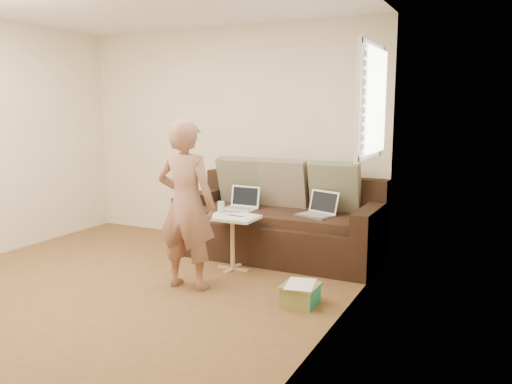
# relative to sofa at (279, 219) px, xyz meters

# --- Properties ---
(floor) EXTENTS (4.50, 4.50, 0.00)m
(floor) POSITION_rel_sofa_xyz_m (-0.90, -1.77, -0.42)
(floor) COLOR brown
(floor) RESTS_ON ground
(wall_back) EXTENTS (4.00, 0.00, 4.00)m
(wall_back) POSITION_rel_sofa_xyz_m (-0.90, 0.48, 0.87)
(wall_back) COLOR beige
(wall_back) RESTS_ON ground
(wall_right) EXTENTS (0.00, 4.50, 4.50)m
(wall_right) POSITION_rel_sofa_xyz_m (1.10, -1.77, 0.87)
(wall_right) COLOR beige
(wall_right) RESTS_ON ground
(window_blinds) EXTENTS (0.12, 0.88, 1.08)m
(window_blinds) POSITION_rel_sofa_xyz_m (1.05, -0.27, 1.28)
(window_blinds) COLOR white
(window_blinds) RESTS_ON wall_right
(sofa) EXTENTS (2.20, 0.95, 0.85)m
(sofa) POSITION_rel_sofa_xyz_m (0.00, 0.00, 0.00)
(sofa) COLOR black
(sofa) RESTS_ON ground
(pillow_left) EXTENTS (0.55, 0.29, 0.57)m
(pillow_left) POSITION_rel_sofa_xyz_m (-0.60, 0.25, 0.37)
(pillow_left) COLOR #616349
(pillow_left) RESTS_ON sofa
(pillow_mid) EXTENTS (0.55, 0.27, 0.57)m
(pillow_mid) POSITION_rel_sofa_xyz_m (-0.05, 0.24, 0.37)
(pillow_mid) COLOR #736252
(pillow_mid) RESTS_ON sofa
(pillow_right) EXTENTS (0.55, 0.28, 0.57)m
(pillow_right) POSITION_rel_sofa_xyz_m (0.55, 0.25, 0.37)
(pillow_right) COLOR #616349
(pillow_right) RESTS_ON sofa
(laptop_silver) EXTENTS (0.43, 0.37, 0.24)m
(laptop_silver) POSITION_rel_sofa_xyz_m (0.45, -0.08, 0.10)
(laptop_silver) COLOR #B7BABC
(laptop_silver) RESTS_ON sofa
(laptop_white) EXTENTS (0.36, 0.26, 0.26)m
(laptop_white) POSITION_rel_sofa_xyz_m (-0.43, -0.13, 0.10)
(laptop_white) COLOR white
(laptop_white) RESTS_ON sofa
(person) EXTENTS (0.60, 0.43, 1.55)m
(person) POSITION_rel_sofa_xyz_m (-0.37, -1.27, 0.35)
(person) COLOR brown
(person) RESTS_ON ground
(side_table) EXTENTS (0.51, 0.36, 0.56)m
(side_table) POSITION_rel_sofa_xyz_m (-0.24, -0.62, -0.14)
(side_table) COLOR silver
(side_table) RESTS_ON ground
(drinking_glass) EXTENTS (0.07, 0.07, 0.12)m
(drinking_glass) POSITION_rel_sofa_xyz_m (-0.43, -0.53, 0.20)
(drinking_glass) COLOR silver
(drinking_glass) RESTS_ON side_table
(scissors) EXTENTS (0.20, 0.15, 0.02)m
(scissors) POSITION_rel_sofa_xyz_m (-0.20, -0.63, 0.14)
(scissors) COLOR silver
(scissors) RESTS_ON side_table
(paper_on_table) EXTENTS (0.25, 0.33, 0.00)m
(paper_on_table) POSITION_rel_sofa_xyz_m (-0.16, -0.58, 0.14)
(paper_on_table) COLOR white
(paper_on_table) RESTS_ON side_table
(striped_box) EXTENTS (0.29, 0.29, 0.18)m
(striped_box) POSITION_rel_sofa_xyz_m (0.73, -1.22, -0.33)
(striped_box) COLOR orange
(striped_box) RESTS_ON ground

